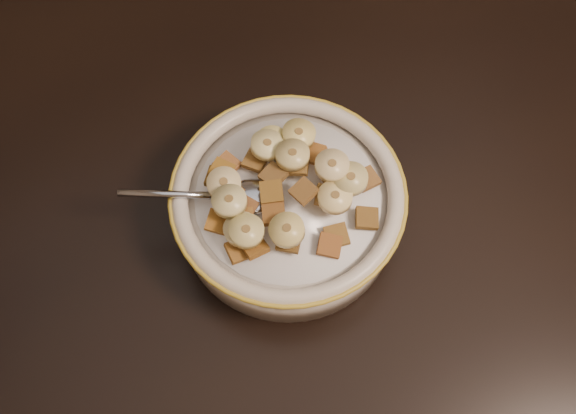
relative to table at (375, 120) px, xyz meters
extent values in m
cube|color=#422816|center=(0.00, 0.00, -0.78)|extent=(4.00, 4.50, 0.10)
cube|color=black|center=(0.00, 0.00, 0.00)|extent=(1.40, 0.90, 0.04)
cylinder|color=beige|center=(-0.13, -0.10, 0.04)|extent=(0.21, 0.21, 0.05)
cylinder|color=white|center=(-0.13, -0.10, 0.07)|extent=(0.17, 0.17, 0.00)
ellipsoid|color=#9FA8BC|center=(-0.16, -0.09, 0.07)|extent=(0.06, 0.05, 0.01)
cube|color=brown|center=(-0.09, -0.10, 0.08)|extent=(0.03, 0.03, 0.01)
cube|color=olive|center=(-0.15, -0.06, 0.08)|extent=(0.03, 0.03, 0.01)
cube|color=brown|center=(-0.12, -0.06, 0.08)|extent=(0.02, 0.02, 0.01)
cube|color=brown|center=(-0.18, -0.08, 0.08)|extent=(0.03, 0.03, 0.01)
cube|color=olive|center=(-0.10, -0.12, 0.09)|extent=(0.03, 0.03, 0.01)
cube|color=brown|center=(-0.14, -0.09, 0.09)|extent=(0.03, 0.03, 0.01)
cube|color=brown|center=(-0.15, -0.10, 0.09)|extent=(0.02, 0.02, 0.01)
cube|color=brown|center=(-0.15, -0.12, 0.09)|extent=(0.02, 0.02, 0.01)
cube|color=brown|center=(-0.13, -0.04, 0.08)|extent=(0.02, 0.02, 0.01)
cube|color=olive|center=(-0.12, -0.08, 0.09)|extent=(0.03, 0.03, 0.01)
cube|color=brown|center=(-0.11, -0.16, 0.08)|extent=(0.03, 0.03, 0.01)
cube|color=#925A30|center=(-0.18, -0.05, 0.08)|extent=(0.03, 0.03, 0.01)
cube|color=brown|center=(-0.12, -0.11, 0.09)|extent=(0.03, 0.03, 0.01)
cube|color=brown|center=(-0.19, -0.06, 0.07)|extent=(0.03, 0.03, 0.01)
cube|color=#915E1B|center=(-0.09, -0.09, 0.08)|extent=(0.03, 0.03, 0.01)
cube|color=#995D2A|center=(-0.10, -0.07, 0.08)|extent=(0.03, 0.03, 0.01)
cube|color=brown|center=(-0.19, -0.14, 0.07)|extent=(0.02, 0.02, 0.01)
cube|color=olive|center=(-0.20, -0.11, 0.08)|extent=(0.03, 0.03, 0.01)
cube|color=brown|center=(-0.07, -0.14, 0.08)|extent=(0.03, 0.03, 0.01)
cube|color=brown|center=(-0.14, -0.15, 0.08)|extent=(0.03, 0.03, 0.01)
cube|color=brown|center=(-0.18, -0.06, 0.08)|extent=(0.03, 0.03, 0.01)
cube|color=olive|center=(-0.18, -0.12, 0.08)|extent=(0.03, 0.03, 0.01)
cube|color=olive|center=(-0.10, -0.15, 0.08)|extent=(0.02, 0.02, 0.01)
cube|color=#9C5E1B|center=(-0.17, -0.14, 0.08)|extent=(0.02, 0.03, 0.01)
cube|color=brown|center=(-0.06, -0.11, 0.08)|extent=(0.02, 0.02, 0.01)
cube|color=brown|center=(-0.17, -0.11, 0.08)|extent=(0.03, 0.03, 0.01)
cylinder|color=beige|center=(-0.18, -0.08, 0.09)|extent=(0.04, 0.04, 0.02)
cylinder|color=#EECF87|center=(-0.12, -0.08, 0.10)|extent=(0.04, 0.04, 0.01)
cylinder|color=#E8D881|center=(-0.11, -0.05, 0.10)|extent=(0.04, 0.04, 0.01)
cylinder|color=#F9E888|center=(-0.13, -0.05, 0.09)|extent=(0.04, 0.04, 0.02)
cylinder|color=beige|center=(-0.18, -0.13, 0.09)|extent=(0.04, 0.04, 0.01)
cylinder|color=beige|center=(-0.09, -0.09, 0.10)|extent=(0.04, 0.04, 0.01)
cylinder|color=#FFE6A6|center=(-0.09, -0.12, 0.09)|extent=(0.04, 0.04, 0.01)
cylinder|color=#DBBB72|center=(-0.14, -0.14, 0.10)|extent=(0.04, 0.04, 0.02)
cylinder|color=#CEBA75|center=(-0.07, -0.11, 0.09)|extent=(0.04, 0.03, 0.01)
cylinder|color=beige|center=(-0.18, -0.13, 0.09)|extent=(0.03, 0.03, 0.02)
cylinder|color=beige|center=(-0.14, -0.06, 0.09)|extent=(0.04, 0.04, 0.01)
cylinder|color=#CDBF7B|center=(-0.18, -0.10, 0.10)|extent=(0.04, 0.04, 0.01)
camera|label=1|loc=(-0.20, -0.36, 0.59)|focal=40.00mm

